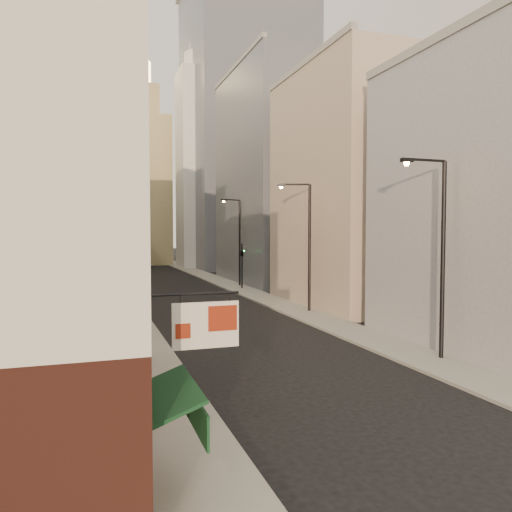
{
  "coord_description": "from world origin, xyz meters",
  "views": [
    {
      "loc": [
        -9.1,
        -8.41,
        6.36
      ],
      "look_at": [
        -0.22,
        17.95,
        4.98
      ],
      "focal_mm": 35.0,
      "sensor_mm": 36.0,
      "label": 1
    }
  ],
  "objects_px": {
    "white_tower": "(202,161)",
    "streetlamp_mid": "(306,239)",
    "streetlamp_near": "(439,247)",
    "streetlamp_far": "(238,237)",
    "traffic_light_right": "(242,255)",
    "clock_tower": "(131,173)"
  },
  "relations": [
    {
      "from": "clock_tower",
      "to": "traffic_light_right",
      "type": "height_order",
      "value": "clock_tower"
    },
    {
      "from": "white_tower",
      "to": "streetlamp_mid",
      "type": "height_order",
      "value": "white_tower"
    },
    {
      "from": "clock_tower",
      "to": "streetlamp_near",
      "type": "bearing_deg",
      "value": -84.3
    },
    {
      "from": "streetlamp_mid",
      "to": "streetlamp_far",
      "type": "relative_size",
      "value": 1.01
    },
    {
      "from": "clock_tower",
      "to": "streetlamp_near",
      "type": "height_order",
      "value": "clock_tower"
    },
    {
      "from": "clock_tower",
      "to": "white_tower",
      "type": "bearing_deg",
      "value": -51.84
    },
    {
      "from": "streetlamp_near",
      "to": "streetlamp_mid",
      "type": "xyz_separation_m",
      "value": [
        -0.04,
        15.44,
        0.14
      ]
    },
    {
      "from": "streetlamp_far",
      "to": "clock_tower",
      "type": "bearing_deg",
      "value": 80.45
    },
    {
      "from": "streetlamp_mid",
      "to": "traffic_light_right",
      "type": "height_order",
      "value": "streetlamp_mid"
    },
    {
      "from": "streetlamp_near",
      "to": "streetlamp_mid",
      "type": "height_order",
      "value": "streetlamp_mid"
    },
    {
      "from": "streetlamp_mid",
      "to": "traffic_light_right",
      "type": "xyz_separation_m",
      "value": [
        -0.12,
        16.69,
        -2.0
      ]
    },
    {
      "from": "streetlamp_near",
      "to": "streetlamp_far",
      "type": "relative_size",
      "value": 0.98
    },
    {
      "from": "white_tower",
      "to": "streetlamp_near",
      "type": "relative_size",
      "value": 4.23
    },
    {
      "from": "streetlamp_far",
      "to": "traffic_light_right",
      "type": "height_order",
      "value": "streetlamp_far"
    },
    {
      "from": "streetlamp_near",
      "to": "streetlamp_far",
      "type": "xyz_separation_m",
      "value": [
        0.11,
        34.65,
        0.09
      ]
    },
    {
      "from": "white_tower",
      "to": "streetlamp_near",
      "type": "xyz_separation_m",
      "value": [
        -2.98,
        -66.35,
        -13.0
      ]
    },
    {
      "from": "streetlamp_near",
      "to": "streetlamp_far",
      "type": "bearing_deg",
      "value": 89.22
    },
    {
      "from": "streetlamp_near",
      "to": "traffic_light_right",
      "type": "bearing_deg",
      "value": 89.69
    },
    {
      "from": "streetlamp_near",
      "to": "streetlamp_mid",
      "type": "distance_m",
      "value": 15.44
    },
    {
      "from": "streetlamp_near",
      "to": "traffic_light_right",
      "type": "xyz_separation_m",
      "value": [
        -0.16,
        32.14,
        -1.86
      ]
    },
    {
      "from": "streetlamp_mid",
      "to": "traffic_light_right",
      "type": "distance_m",
      "value": 16.81
    },
    {
      "from": "white_tower",
      "to": "traffic_light_right",
      "type": "distance_m",
      "value": 37.44
    }
  ]
}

